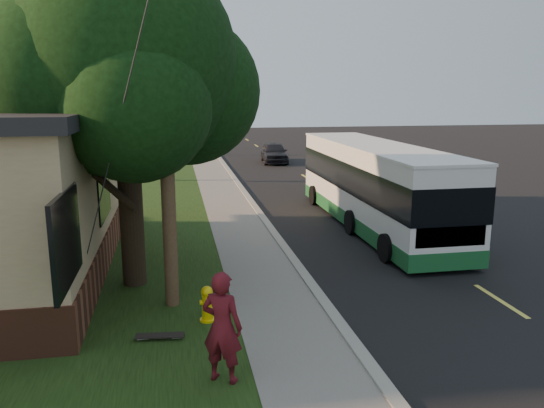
% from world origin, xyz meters
% --- Properties ---
extents(ground, '(120.00, 120.00, 0.00)m').
position_xyz_m(ground, '(0.00, 0.00, 0.00)').
color(ground, black).
rests_on(ground, ground).
extents(road, '(8.00, 80.00, 0.01)m').
position_xyz_m(road, '(4.00, 10.00, 0.01)').
color(road, black).
rests_on(road, ground).
extents(curb, '(0.25, 80.00, 0.12)m').
position_xyz_m(curb, '(0.00, 10.00, 0.06)').
color(curb, gray).
rests_on(curb, ground).
extents(sidewalk, '(2.00, 80.00, 0.08)m').
position_xyz_m(sidewalk, '(-1.00, 10.00, 0.04)').
color(sidewalk, slate).
rests_on(sidewalk, ground).
extents(grass_verge, '(5.00, 80.00, 0.07)m').
position_xyz_m(grass_verge, '(-4.50, 10.00, 0.04)').
color(grass_verge, black).
rests_on(grass_verge, ground).
extents(fire_hydrant, '(0.32, 0.32, 0.74)m').
position_xyz_m(fire_hydrant, '(-2.60, 0.00, 0.43)').
color(fire_hydrant, yellow).
rests_on(fire_hydrant, grass_verge).
extents(utility_pole, '(2.86, 3.21, 9.07)m').
position_xyz_m(utility_pole, '(-3.31, 0.99, 4.63)').
color(utility_pole, '#473321').
rests_on(utility_pole, ground).
extents(leafy_tree, '(6.30, 6.00, 7.80)m').
position_xyz_m(leafy_tree, '(-4.17, 2.65, 5.17)').
color(leafy_tree, black).
rests_on(leafy_tree, grass_verge).
extents(bare_tree_near, '(1.38, 1.21, 4.31)m').
position_xyz_m(bare_tree_near, '(-3.50, 18.00, 2.15)').
color(bare_tree_near, black).
rests_on(bare_tree_near, grass_verge).
extents(bare_tree_far, '(1.38, 1.21, 4.03)m').
position_xyz_m(bare_tree_far, '(-3.00, 30.00, 2.00)').
color(bare_tree_far, black).
rests_on(bare_tree_far, grass_verge).
extents(traffic_signal, '(0.18, 0.22, 5.50)m').
position_xyz_m(traffic_signal, '(0.50, 34.00, 3.16)').
color(traffic_signal, '#2D2D30').
rests_on(traffic_signal, ground).
extents(transit_bus, '(2.46, 10.66, 2.89)m').
position_xyz_m(transit_bus, '(3.65, 6.99, 1.54)').
color(transit_bus, silver).
rests_on(transit_bus, ground).
extents(skateboarder, '(0.80, 0.71, 1.85)m').
position_xyz_m(skateboarder, '(-2.50, -2.34, 0.99)').
color(skateboarder, '#531018').
rests_on(skateboarder, grass_verge).
extents(skateboard_spare, '(0.94, 0.33, 0.09)m').
position_xyz_m(skateboard_spare, '(-3.54, -0.67, 0.13)').
color(skateboard_spare, black).
rests_on(skateboard_spare, grass_verge).
extents(dumpster, '(1.38, 1.10, 1.19)m').
position_xyz_m(dumpster, '(-8.32, 9.71, 0.64)').
color(dumpster, black).
rests_on(dumpster, building_lot).
extents(distant_car, '(1.94, 4.12, 1.36)m').
position_xyz_m(distant_car, '(3.43, 24.54, 0.68)').
color(distant_car, black).
rests_on(distant_car, ground).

